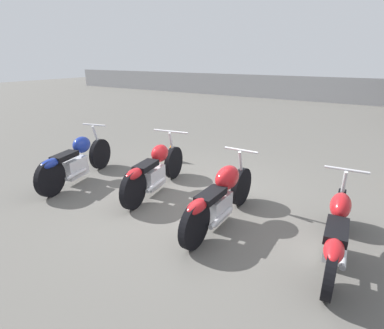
% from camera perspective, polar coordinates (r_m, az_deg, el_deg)
% --- Properties ---
extents(ground_plane, '(60.00, 60.00, 0.00)m').
position_cam_1_polar(ground_plane, '(5.37, -0.36, -6.74)').
color(ground_plane, '#5B5954').
extents(fence_back, '(40.00, 0.04, 1.38)m').
position_cam_1_polar(fence_back, '(18.58, 24.58, 12.79)').
color(fence_back, gray).
rests_on(fence_back, ground_plane).
extents(motorcycle_slot_0, '(0.75, 2.16, 1.04)m').
position_cam_1_polar(motorcycle_slot_0, '(6.43, -21.22, 0.73)').
color(motorcycle_slot_0, black).
rests_on(motorcycle_slot_0, ground_plane).
extents(motorcycle_slot_1, '(0.74, 2.14, 1.03)m').
position_cam_1_polar(motorcycle_slot_1, '(5.55, -7.14, -1.04)').
color(motorcycle_slot_1, black).
rests_on(motorcycle_slot_1, ground_plane).
extents(motorcycle_slot_2, '(0.57, 2.13, 1.01)m').
position_cam_1_polar(motorcycle_slot_2, '(4.48, 5.49, -6.04)').
color(motorcycle_slot_2, black).
rests_on(motorcycle_slot_2, ground_plane).
extents(motorcycle_slot_3, '(0.56, 2.15, 0.97)m').
position_cam_1_polar(motorcycle_slot_3, '(4.14, 25.82, -11.16)').
color(motorcycle_slot_3, black).
rests_on(motorcycle_slot_3, ground_plane).
extents(traffic_cone_far, '(0.33, 0.33, 0.50)m').
position_cam_1_polar(traffic_cone_far, '(7.25, -3.85, 2.53)').
color(traffic_cone_far, orange).
rests_on(traffic_cone_far, ground_plane).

